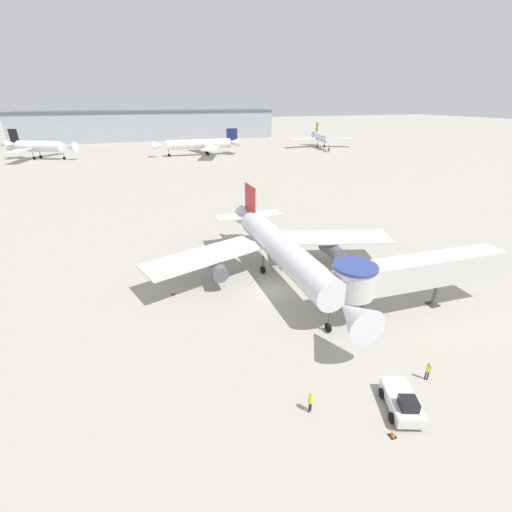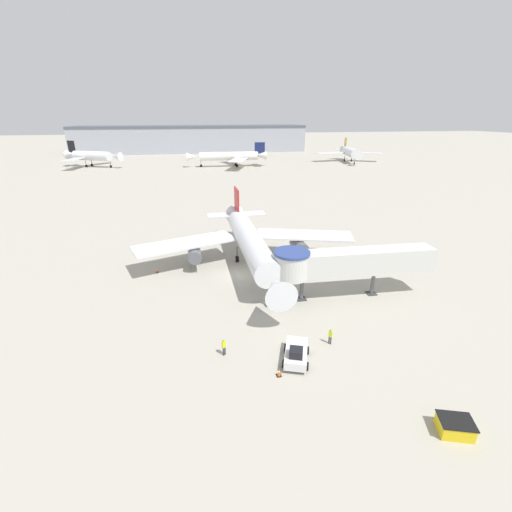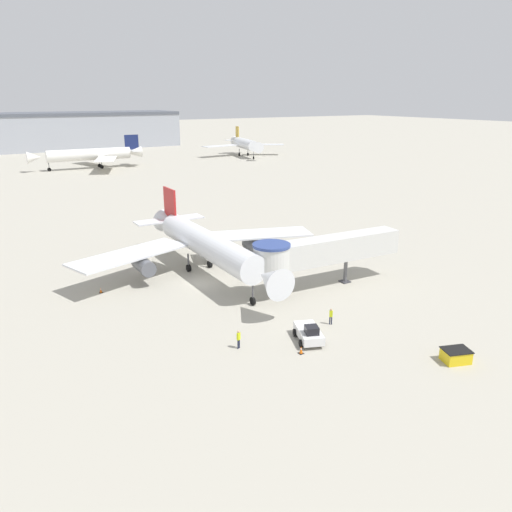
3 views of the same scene
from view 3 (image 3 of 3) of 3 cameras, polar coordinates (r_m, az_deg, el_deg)
The scene contains 12 objects.
ground_plane at distance 59.57m, azimuth -6.37°, elevation -3.12°, with size 800.00×800.00×0.00m, color #A8A393.
main_airplane at distance 61.49m, azimuth -5.86°, elevation 1.36°, with size 32.77×30.44×9.09m.
jet_bridge at distance 56.84m, azimuth 7.12°, elevation 0.57°, with size 19.02×4.24×6.14m.
pushback_tug_white at distance 45.75m, azimuth 6.07°, elevation -8.75°, with size 3.16×4.32×1.83m.
service_container_yellow at distance 45.52m, azimuth 21.88°, elevation -10.51°, with size 2.67×2.32×1.12m.
traffic_cone_port_wing at distance 59.03m, azimuth -17.32°, elevation -3.76°, with size 0.37×0.37×0.61m.
traffic_cone_apron_front at distance 43.84m, azimuth 5.17°, elevation -10.66°, with size 0.42×0.42×0.70m.
ground_crew_marshaller at distance 49.11m, azimuth 8.56°, elevation -6.72°, with size 0.36×0.34×1.66m.
ground_crew_wing_walker at distance 44.23m, azimuth -2.00°, elevation -9.35°, with size 0.38×0.31×1.73m.
background_jet_navy_tail at distance 162.40m, azimuth -18.24°, elevation 10.97°, with size 33.62×32.74×9.67m.
background_jet_gold_tail at distance 186.71m, azimuth -1.27°, elevation 12.69°, with size 30.96×28.14×10.23m.
terminal_building at distance 227.37m, azimuth -25.83°, elevation 12.63°, with size 131.22×25.66×14.74m.
Camera 3 is at (-22.81, -50.80, 21.18)m, focal length 35.00 mm.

